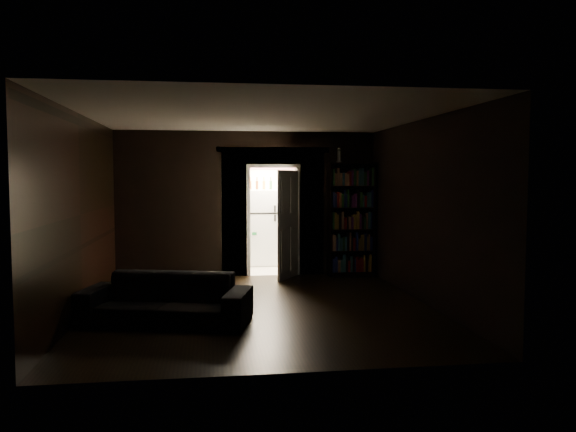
% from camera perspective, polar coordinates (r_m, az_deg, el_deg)
% --- Properties ---
extents(ground, '(5.50, 5.50, 0.00)m').
position_cam_1_polar(ground, '(8.34, -2.82, -9.35)').
color(ground, black).
rests_on(ground, ground).
extents(room_walls, '(5.02, 5.61, 2.84)m').
position_cam_1_polar(room_walls, '(9.18, -3.51, 2.48)').
color(room_walls, black).
rests_on(room_walls, ground).
extents(kitchen_alcove, '(2.20, 1.80, 2.60)m').
position_cam_1_polar(kitchen_alcove, '(12.03, -2.10, 0.59)').
color(kitchen_alcove, '#B9AFA1').
rests_on(kitchen_alcove, ground).
extents(sofa, '(2.36, 1.48, 0.84)m').
position_cam_1_polar(sofa, '(7.63, -12.32, -7.46)').
color(sofa, black).
rests_on(sofa, ground).
extents(bookshelf, '(0.92, 0.38, 2.20)m').
position_cam_1_polar(bookshelf, '(11.00, 6.40, -0.32)').
color(bookshelf, black).
rests_on(bookshelf, ground).
extents(refrigerator, '(0.89, 0.85, 1.65)m').
position_cam_1_polar(refrigerator, '(12.29, -2.83, -1.14)').
color(refrigerator, white).
rests_on(refrigerator, ground).
extents(door, '(0.50, 0.74, 2.05)m').
position_cam_1_polar(door, '(10.59, 0.02, -0.87)').
color(door, white).
rests_on(door, ground).
extents(figurine, '(0.10, 0.10, 0.29)m').
position_cam_1_polar(figurine, '(10.98, 5.21, 6.16)').
color(figurine, silver).
rests_on(figurine, bookshelf).
extents(bottles, '(0.67, 0.14, 0.27)m').
position_cam_1_polar(bottles, '(12.16, -2.81, 3.34)').
color(bottles, black).
rests_on(bottles, refrigerator).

